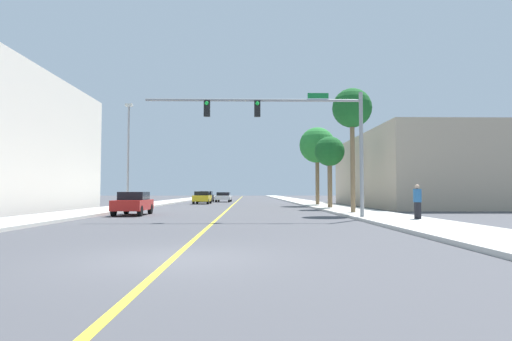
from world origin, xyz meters
The scene contains 15 objects.
ground centered at (0.00, 42.00, 0.00)m, with size 192.00×192.00×0.00m, color #47474C.
sidewalk_left centered at (-8.96, 42.00, 0.07)m, with size 3.62×168.00×0.15m, color beige.
sidewalk_right centered at (8.96, 42.00, 0.07)m, with size 3.62×168.00×0.15m, color beige.
lane_marking_center centered at (0.00, 42.00, 0.00)m, with size 0.16×144.00×0.01m, color yellow.
building_right_near centered at (19.83, 31.55, 3.44)m, with size 14.91×21.06×6.89m, color tan.
traffic_signal_mast centered at (4.03, 12.53, 4.98)m, with size 11.35×0.36×6.52m.
street_lamp centered at (-7.65, 23.36, 4.64)m, with size 0.56×0.28×8.12m.
palm_near centered at (8.22, 17.08, 6.63)m, with size 2.49×2.49×7.84m.
palm_mid centered at (8.35, 25.15, 4.66)m, with size 2.44×2.44×5.83m.
palm_far centered at (8.66, 33.22, 6.11)m, with size 3.61×3.61×7.82m.
car_red centered at (-5.44, 16.85, 0.75)m, with size 1.79×3.84×1.43m.
car_black centered at (-4.09, 48.65, 0.77)m, with size 1.87×4.09×1.48m.
car_yellow centered at (-3.71, 39.95, 0.75)m, with size 1.91×4.01×1.45m.
car_white centered at (-1.73, 48.81, 0.71)m, with size 2.11×4.34×1.34m.
pedestrian centered at (9.71, 10.71, 0.97)m, with size 0.38×0.38×1.64m.
Camera 1 is at (1.63, -9.19, 1.46)m, focal length 29.49 mm.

